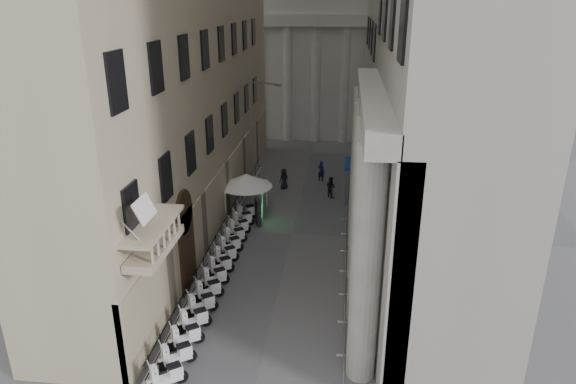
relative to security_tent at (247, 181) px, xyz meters
name	(u,v)px	position (x,y,z in m)	size (l,w,h in m)	color
iron_fence	(225,239)	(-0.70, -4.28, -2.54)	(0.30, 28.00, 1.40)	black
blue_awning	(354,199)	(7.75, 3.72, -2.54)	(1.60, 3.00, 3.00)	navy
flag	(162,375)	(-0.40, -17.28, -2.54)	(1.00, 1.40, 8.20)	#9E0C11
scooter_1	(178,366)	(0.10, -16.67, -2.54)	(0.56, 1.40, 1.50)	white
scooter_2	(187,347)	(0.10, -15.36, -2.54)	(0.56, 1.40, 1.50)	white
scooter_3	(195,329)	(0.10, -14.06, -2.54)	(0.56, 1.40, 1.50)	white
scooter_4	(203,314)	(0.10, -12.76, -2.54)	(0.56, 1.40, 1.50)	white
scooter_5	(209,299)	(0.10, -11.45, -2.54)	(0.56, 1.40, 1.50)	white
scooter_6	(215,286)	(0.10, -10.15, -2.54)	(0.56, 1.40, 1.50)	white
scooter_7	(221,274)	(0.10, -8.85, -2.54)	(0.56, 1.40, 1.50)	white
scooter_8	(226,263)	(0.10, -7.54, -2.54)	(0.56, 1.40, 1.50)	white
scooter_9	(231,253)	(0.10, -6.24, -2.54)	(0.56, 1.40, 1.50)	white
scooter_10	(235,244)	(0.10, -4.94, -2.54)	(0.56, 1.40, 1.50)	white
scooter_11	(239,235)	(0.10, -3.63, -2.54)	(0.56, 1.40, 1.50)	white
scooter_12	(243,227)	(0.10, -2.33, -2.54)	(0.56, 1.40, 1.50)	white
scooter_13	(246,219)	(0.10, -1.03, -2.54)	(0.56, 1.40, 1.50)	white
barrier_0	(343,375)	(7.15, -16.47, -2.54)	(0.60, 2.40, 1.10)	#ADAFB5
barrier_1	(344,338)	(7.15, -13.97, -2.54)	(0.60, 2.40, 1.10)	#ADAFB5
barrier_2	(344,308)	(7.15, -11.47, -2.54)	(0.60, 2.40, 1.10)	#ADAFB5
barrier_3	(345,283)	(7.15, -8.97, -2.54)	(0.60, 2.40, 1.10)	#ADAFB5
barrier_4	(345,261)	(7.15, -6.47, -2.54)	(0.60, 2.40, 1.10)	#ADAFB5
barrier_5	(345,243)	(7.15, -3.97, -2.54)	(0.60, 2.40, 1.10)	#ADAFB5
barrier_6	(346,226)	(7.15, -1.47, -2.54)	(0.60, 2.40, 1.10)	#ADAFB5
security_tent	(247,181)	(0.00, 0.00, 0.00)	(3.74, 3.74, 3.04)	white
street_lamp	(255,126)	(-0.27, 5.57, 2.68)	(2.64, 1.32, 8.71)	gray
info_kiosk	(258,212)	(1.11, -1.87, -1.56)	(0.60, 0.95, 1.94)	black
pedestrian_a	(321,171)	(4.96, 7.72, -1.66)	(0.64, 0.42, 1.76)	#0D0F37
pedestrian_b	(331,187)	(5.90, 4.02, -1.71)	(0.81, 0.63, 1.66)	black
pedestrian_c	(284,179)	(2.02, 5.49, -1.69)	(0.84, 0.54, 1.71)	black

